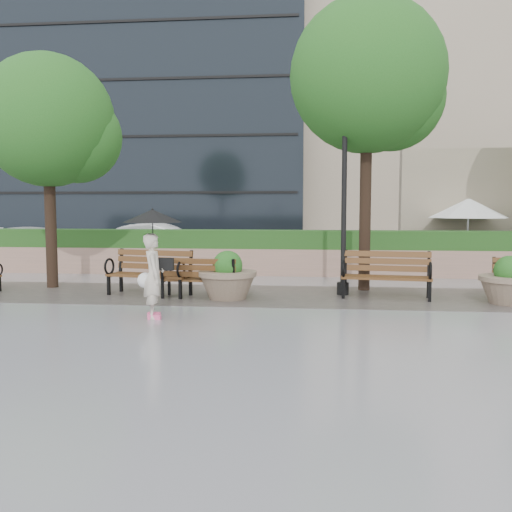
# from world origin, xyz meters

# --- Properties ---
(ground) EXTENTS (100.00, 100.00, 0.00)m
(ground) POSITION_xyz_m (0.00, 0.00, 0.00)
(ground) COLOR gray
(ground) RESTS_ON ground
(cobble_strip) EXTENTS (28.00, 3.20, 0.01)m
(cobble_strip) POSITION_xyz_m (0.00, 3.00, 0.01)
(cobble_strip) COLOR #383330
(cobble_strip) RESTS_ON ground
(hedge_wall) EXTENTS (24.00, 0.80, 1.35)m
(hedge_wall) POSITION_xyz_m (0.00, 7.00, 0.66)
(hedge_wall) COLOR tan
(hedge_wall) RESTS_ON ground
(asphalt_street) EXTENTS (40.00, 7.00, 0.00)m
(asphalt_street) POSITION_xyz_m (0.00, 11.00, 0.00)
(asphalt_street) COLOR black
(asphalt_street) RESTS_ON ground
(bldg_glass) EXTENTS (20.00, 10.00, 25.00)m
(bldg_glass) POSITION_xyz_m (-9.00, 22.00, 12.50)
(bldg_glass) COLOR black
(bldg_glass) RESTS_ON ground
(bldg_stone) EXTENTS (18.00, 10.00, 20.00)m
(bldg_stone) POSITION_xyz_m (10.00, 23.00, 10.00)
(bldg_stone) COLOR tan
(bldg_stone) RESTS_ON ground
(bench_1) EXTENTS (2.06, 1.17, 1.05)m
(bench_1) POSITION_xyz_m (-2.22, 2.74, 0.31)
(bench_1) COLOR brown
(bench_1) RESTS_ON ground
(bench_2) EXTENTS (1.77, 0.79, 0.93)m
(bench_2) POSITION_xyz_m (-0.96, 2.46, 0.28)
(bench_2) COLOR brown
(bench_2) RESTS_ON ground
(bench_3) EXTENTS (2.05, 1.02, 1.06)m
(bench_3) POSITION_xyz_m (3.22, 2.87, 0.31)
(bench_3) COLOR brown
(bench_3) RESTS_ON ground
(planter_left) EXTENTS (1.31, 1.31, 1.10)m
(planter_left) POSITION_xyz_m (-0.33, 2.42, 0.43)
(planter_left) COLOR #7F6B56
(planter_left) RESTS_ON ground
(planter_right) EXTENTS (1.24, 1.24, 1.04)m
(planter_right) POSITION_xyz_m (5.74, 2.42, 0.41)
(planter_right) COLOR #7F6B56
(planter_right) RESTS_ON ground
(lamppost) EXTENTS (0.28, 0.28, 4.35)m
(lamppost) POSITION_xyz_m (2.27, 3.27, 1.93)
(lamppost) COLOR black
(lamppost) RESTS_ON ground
(tree_0) EXTENTS (3.41, 3.31, 5.87)m
(tree_0) POSITION_xyz_m (-4.92, 3.80, 4.10)
(tree_0) COLOR black
(tree_0) RESTS_ON ground
(tree_1) EXTENTS (3.77, 3.73, 7.08)m
(tree_1) POSITION_xyz_m (2.98, 4.17, 5.08)
(tree_1) COLOR black
(tree_1) RESTS_ON ground
(patio_umb_white) EXTENTS (2.50, 2.50, 2.30)m
(patio_umb_white) POSITION_xyz_m (6.48, 8.78, 1.99)
(patio_umb_white) COLOR black
(patio_umb_white) RESTS_ON ground
(car_left) EXTENTS (4.49, 2.04, 1.28)m
(car_left) POSITION_xyz_m (-8.84, 10.38, 0.64)
(car_left) COLOR silver
(car_left) RESTS_ON ground
(car_right) EXTENTS (4.46, 1.83, 1.44)m
(car_right) POSITION_xyz_m (-4.02, 10.10, 0.72)
(car_right) COLOR silver
(car_right) RESTS_ON ground
(pedestrian) EXTENTS (1.10, 1.10, 2.02)m
(pedestrian) POSITION_xyz_m (-1.38, 0.19, 1.23)
(pedestrian) COLOR beige
(pedestrian) RESTS_ON ground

